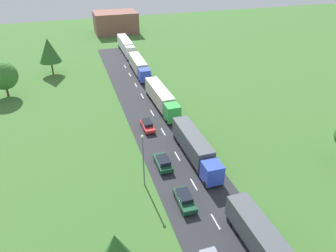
{
  "coord_description": "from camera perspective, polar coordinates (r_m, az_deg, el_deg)",
  "views": [
    {
      "loc": [
        -13.15,
        -0.97,
        28.11
      ],
      "look_at": [
        0.56,
        42.6,
        1.63
      ],
      "focal_mm": 34.31,
      "sensor_mm": 36.0,
      "label": 1
    }
  ],
  "objects": [
    {
      "name": "car_fifth",
      "position": [
        54.77,
        -3.67,
        0.15
      ],
      "size": [
        1.77,
        4.23,
        1.44
      ],
      "color": "red",
      "rests_on": "road"
    },
    {
      "name": "car_third",
      "position": [
        40.08,
        2.99,
        -12.82
      ],
      "size": [
        1.88,
        4.42,
        1.48
      ],
      "color": "#19472D",
      "rests_on": "road"
    },
    {
      "name": "lamppost_second",
      "position": [
        40.78,
        -4.42,
        -5.68
      ],
      "size": [
        0.36,
        0.36,
        7.7
      ],
      "color": "slate",
      "rests_on": "ground"
    },
    {
      "name": "lane_marking_centre",
      "position": [
        37.43,
        10.16,
        -19.07
      ],
      "size": [
        0.16,
        118.58,
        0.01
      ],
      "color": "white",
      "rests_on": "road"
    },
    {
      "name": "car_fourth",
      "position": [
        45.76,
        -0.88,
        -6.44
      ],
      "size": [
        1.93,
        4.27,
        1.55
      ],
      "color": "#19472D",
      "rests_on": "road"
    },
    {
      "name": "truck_fifth",
      "position": [
        94.8,
        -7.5,
        14.02
      ],
      "size": [
        2.55,
        14.56,
        3.79
      ],
      "color": "white",
      "rests_on": "road"
    },
    {
      "name": "tree_elm",
      "position": [
        82.05,
        -20.4,
        12.51
      ],
      "size": [
        5.09,
        5.09,
        8.63
      ],
      "color": "#513823",
      "rests_on": "ground"
    },
    {
      "name": "truck_third",
      "position": [
        61.33,
        -1.17,
        5.06
      ],
      "size": [
        2.8,
        14.76,
        3.62
      ],
      "color": "green",
      "rests_on": "road"
    },
    {
      "name": "truck_second",
      "position": [
        46.83,
        4.84,
        -3.69
      ],
      "size": [
        2.57,
        13.85,
        3.64
      ],
      "color": "blue",
      "rests_on": "road"
    },
    {
      "name": "distant_building",
      "position": [
        118.39,
        -9.28,
        17.73
      ],
      "size": [
        14.4,
        10.46,
        6.97
      ],
      "primitive_type": "cube",
      "color": "brown",
      "rests_on": "ground"
    },
    {
      "name": "truck_fourth",
      "position": [
        78.41,
        -5.18,
        10.6
      ],
      "size": [
        2.65,
        13.87,
        3.52
      ],
      "color": "blue",
      "rests_on": "road"
    },
    {
      "name": "road",
      "position": [
        40.12,
        7.25,
        -14.62
      ],
      "size": [
        10.0,
        140.0,
        0.06
      ],
      "primitive_type": "cube",
      "color": "#2B2B30",
      "rests_on": "ground"
    },
    {
      "name": "tree_maple",
      "position": [
        73.41,
        -27.26,
        7.96
      ],
      "size": [
        5.75,
        5.75,
        7.37
      ],
      "color": "#513823",
      "rests_on": "ground"
    },
    {
      "name": "tree_birch",
      "position": [
        30.96,
        -9.21,
        -21.05
      ],
      "size": [
        3.61,
        3.61,
        6.22
      ],
      "color": "#513823",
      "rests_on": "ground"
    }
  ]
}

